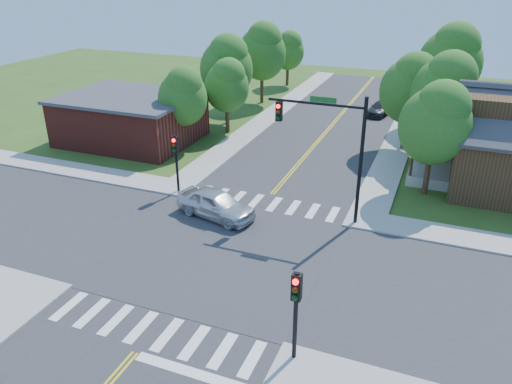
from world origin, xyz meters
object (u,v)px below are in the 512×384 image
at_px(signal_mast_ne, 331,138).
at_px(signal_pole_nw, 176,153).
at_px(signal_pole_se, 296,301).
at_px(car_dgrey, 381,109).
at_px(car_silver, 216,204).

xyz_separation_m(signal_mast_ne, signal_pole_nw, (-9.51, -0.01, -2.19)).
bearing_deg(signal_pole_se, car_dgrey, 93.56).
bearing_deg(car_silver, signal_pole_nw, 73.71).
relative_size(signal_pole_se, car_silver, 0.75).
distance_m(signal_pole_nw, car_dgrey, 24.40).
bearing_deg(car_silver, signal_mast_ne, -57.03).
bearing_deg(car_dgrey, signal_pole_nw, -97.60).
distance_m(signal_pole_se, car_silver, 11.99).
xyz_separation_m(signal_mast_ne, car_silver, (-5.87, -2.09, -4.04)).
height_order(signal_pole_se, car_dgrey, signal_pole_se).
height_order(car_silver, car_dgrey, car_silver).
bearing_deg(signal_mast_ne, signal_pole_se, -81.44).
bearing_deg(signal_mast_ne, signal_pole_nw, -179.93).
bearing_deg(car_silver, signal_pole_se, -126.98).
height_order(signal_mast_ne, signal_pole_nw, signal_mast_ne).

